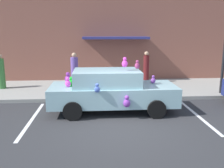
{
  "coord_description": "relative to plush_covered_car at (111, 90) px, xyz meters",
  "views": [
    {
      "loc": [
        -0.76,
        -7.0,
        2.93
      ],
      "look_at": [
        -0.11,
        2.31,
        0.9
      ],
      "focal_mm": 39.38,
      "sensor_mm": 36.0,
      "label": 1
    }
  ],
  "objects": [
    {
      "name": "ground_plane",
      "position": [
        0.18,
        -1.7,
        -0.8
      ],
      "size": [
        60.0,
        60.0,
        0.0
      ],
      "primitive_type": "plane",
      "color": "#2D2D30"
    },
    {
      "name": "pedestrian_walking_past",
      "position": [
        -1.53,
        2.49,
        0.2
      ],
      "size": [
        0.34,
        0.34,
        1.81
      ],
      "color": "#6C4EA4",
      "rests_on": "sidewalk"
    },
    {
      "name": "parking_stripe_front",
      "position": [
        3.0,
        -0.7,
        -0.79
      ],
      "size": [
        0.12,
        3.6,
        0.01
      ],
      "primitive_type": "cube",
      "color": "silver",
      "rests_on": "ground"
    },
    {
      "name": "teddy_bear_on_sidewalk",
      "position": [
        0.6,
        2.16,
        -0.27
      ],
      "size": [
        0.43,
        0.36,
        0.81
      ],
      "color": "#9E723D",
      "rests_on": "sidewalk"
    },
    {
      "name": "plush_covered_car",
      "position": [
        0.0,
        0.0,
        0.0
      ],
      "size": [
        4.57,
        2.02,
        2.02
      ],
      "color": "#90B9C1",
      "rests_on": "ground"
    },
    {
      "name": "storefront_building",
      "position": [
        0.18,
        5.44,
        2.4
      ],
      "size": [
        24.0,
        1.25,
        6.4
      ],
      "color": "brown",
      "rests_on": "ground"
    },
    {
      "name": "sidewalk",
      "position": [
        0.18,
        3.3,
        -0.72
      ],
      "size": [
        24.0,
        4.0,
        0.15
      ],
      "primitive_type": "cube",
      "color": "gray",
      "rests_on": "ground"
    },
    {
      "name": "parking_stripe_rear",
      "position": [
        -2.74,
        -0.7,
        -0.79
      ],
      "size": [
        0.12,
        3.6,
        0.01
      ],
      "primitive_type": "cube",
      "color": "silver",
      "rests_on": "ground"
    },
    {
      "name": "pedestrian_by_lamp",
      "position": [
        2.16,
        4.24,
        0.16
      ],
      "size": [
        0.3,
        0.3,
        1.7
      ],
      "color": "#58181A",
      "rests_on": "sidewalk"
    },
    {
      "name": "pedestrian_near_shopfront",
      "position": [
        -5.17,
        3.43,
        0.14
      ],
      "size": [
        0.36,
        0.36,
        1.7
      ],
      "color": "#3A7837",
      "rests_on": "sidewalk"
    }
  ]
}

